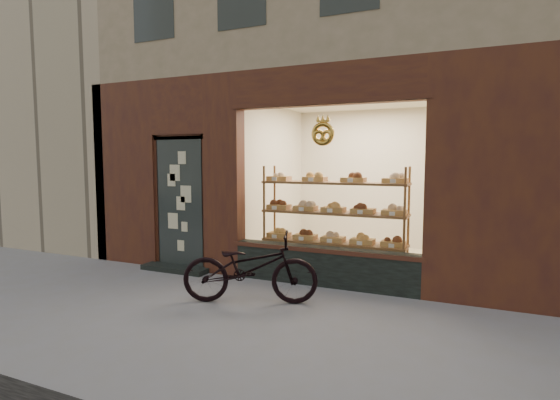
% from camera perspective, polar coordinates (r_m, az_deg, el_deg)
% --- Properties ---
extents(ground, '(90.00, 90.00, 0.00)m').
position_cam_1_polar(ground, '(4.78, -8.21, -16.84)').
color(ground, slate).
extents(neighbor_left, '(12.00, 7.00, 9.00)m').
position_cam_1_polar(neighbor_left, '(15.38, -28.70, 14.78)').
color(neighbor_left, tan).
rests_on(neighbor_left, ground).
extents(display_shelf, '(2.20, 0.45, 1.70)m').
position_cam_1_polar(display_shelf, '(6.64, 6.98, -2.87)').
color(display_shelf, brown).
rests_on(display_shelf, ground).
extents(bicycle, '(1.80, 1.16, 0.89)m').
position_cam_1_polar(bicycle, '(5.55, -3.95, -8.82)').
color(bicycle, black).
rests_on(bicycle, ground).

